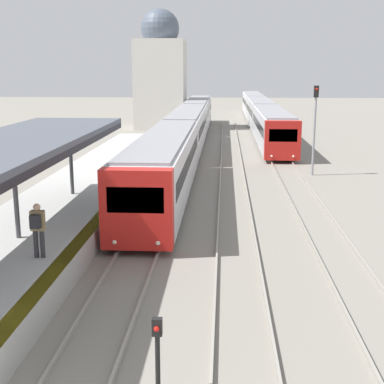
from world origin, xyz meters
TOP-DOWN VIEW (x-y plane):
  - platform_canopy at (-3.79, 10.10)m, footprint 4.00×16.22m
  - person_on_platform at (-2.47, 8.20)m, footprint 0.40×0.40m
  - train_near at (0.00, 36.45)m, footprint 2.55×51.15m
  - train_far at (7.01, 54.65)m, footprint 2.50×48.93m
  - signal_post_near at (1.74, 2.86)m, footprint 0.20×0.21m
  - signal_mast_far at (8.47, 26.37)m, footprint 0.28×0.29m
  - distant_domed_building at (-4.11, 53.18)m, footprint 5.40×5.40m

SIDE VIEW (x-z plane):
  - signal_post_near at x=1.74m, z-range 0.21..1.92m
  - train_far at x=7.01m, z-range 0.17..3.28m
  - train_near at x=0.00m, z-range 0.17..3.39m
  - person_on_platform at x=-2.47m, z-range 1.07..2.74m
  - signal_mast_far at x=8.47m, z-range 0.67..6.15m
  - platform_canopy at x=-3.79m, z-range 2.42..5.70m
  - distant_domed_building at x=-4.11m, z-range -0.40..12.40m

